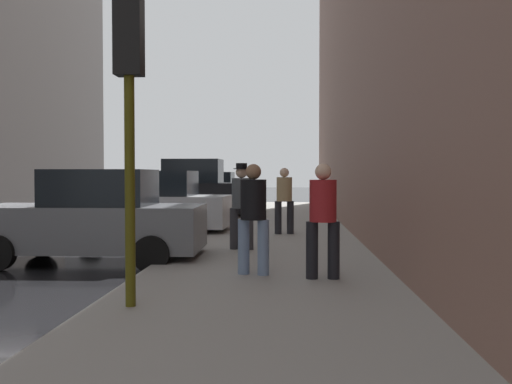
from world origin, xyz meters
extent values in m
cube|color=gray|center=(6.00, 0.00, 0.07)|extent=(4.00, 40.00, 0.15)
cube|color=slate|center=(2.60, -0.77, 0.69)|extent=(4.23, 1.91, 0.84)
cube|color=black|center=(2.80, -0.77, 1.44)|extent=(1.92, 1.60, 0.70)
cylinder|color=black|center=(1.22, 0.12, 0.32)|extent=(0.64, 0.23, 0.64)
cylinder|color=black|center=(3.95, 0.17, 0.32)|extent=(0.64, 0.23, 0.64)
cylinder|color=black|center=(3.98, -1.67, 0.32)|extent=(0.64, 0.23, 0.64)
cube|color=#B7BABF|center=(2.60, 4.07, 0.69)|extent=(4.27, 2.00, 0.84)
cube|color=black|center=(2.80, 4.06, 1.44)|extent=(1.95, 1.63, 0.70)
cylinder|color=black|center=(1.27, 5.04, 0.32)|extent=(0.65, 0.24, 0.64)
cylinder|color=black|center=(1.20, 3.20, 0.32)|extent=(0.65, 0.24, 0.64)
cylinder|color=black|center=(4.00, 4.93, 0.32)|extent=(0.65, 0.24, 0.64)
cylinder|color=black|center=(3.93, 3.10, 0.32)|extent=(0.65, 0.24, 0.64)
cube|color=black|center=(2.60, 9.67, 0.82)|extent=(4.63, 1.92, 1.10)
cube|color=black|center=(2.80, 9.67, 1.80)|extent=(2.10, 1.60, 0.90)
cylinder|color=black|center=(1.12, 10.62, 0.32)|extent=(0.64, 0.23, 0.64)
cylinder|color=black|center=(1.09, 8.78, 0.32)|extent=(0.64, 0.23, 0.64)
cylinder|color=black|center=(4.11, 10.56, 0.32)|extent=(0.64, 0.23, 0.64)
cylinder|color=black|center=(4.08, 8.72, 0.32)|extent=(0.64, 0.23, 0.64)
cube|color=#193828|center=(2.60, 15.04, 0.69)|extent=(4.24, 1.94, 0.84)
cube|color=black|center=(2.80, 15.03, 1.44)|extent=(1.93, 1.61, 0.70)
cylinder|color=black|center=(1.26, 15.99, 0.32)|extent=(0.65, 0.24, 0.64)
cylinder|color=black|center=(1.21, 14.15, 0.32)|extent=(0.65, 0.24, 0.64)
cylinder|color=black|center=(3.99, 15.93, 0.32)|extent=(0.65, 0.24, 0.64)
cylinder|color=black|center=(3.94, 14.09, 0.32)|extent=(0.65, 0.24, 0.64)
cylinder|color=red|center=(4.45, 5.55, 0.43)|extent=(0.22, 0.22, 0.55)
sphere|color=red|center=(4.45, 5.55, 0.76)|extent=(0.20, 0.20, 0.20)
cylinder|color=red|center=(4.29, 5.55, 0.45)|extent=(0.10, 0.09, 0.09)
cylinder|color=red|center=(4.61, 5.55, 0.45)|extent=(0.10, 0.09, 0.09)
cylinder|color=#514C0F|center=(4.50, -4.81, 1.95)|extent=(0.12, 0.12, 3.60)
cube|color=black|center=(4.50, -4.81, 3.30)|extent=(0.32, 0.24, 0.90)
sphere|color=red|center=(4.50, -4.68, 3.58)|extent=(0.14, 0.14, 0.14)
sphere|color=yellow|center=(4.50, -4.68, 3.30)|extent=(0.14, 0.14, 0.14)
sphere|color=green|center=(4.50, -4.68, 3.02)|extent=(0.14, 0.14, 0.14)
cylinder|color=#728CB2|center=(5.97, -2.66, 0.57)|extent=(0.22, 0.22, 0.85)
cylinder|color=#728CB2|center=(5.66, -2.58, 0.57)|extent=(0.22, 0.22, 0.85)
cylinder|color=black|center=(5.81, -2.62, 1.31)|extent=(0.49, 0.49, 0.62)
sphere|color=#997051|center=(5.81, -2.62, 1.74)|extent=(0.24, 0.24, 0.24)
cylinder|color=black|center=(6.40, 3.40, 0.57)|extent=(0.20, 0.20, 0.85)
cylinder|color=black|center=(6.08, 3.35, 0.57)|extent=(0.20, 0.20, 0.85)
cylinder|color=tan|center=(6.24, 3.37, 1.31)|extent=(0.46, 0.46, 0.62)
sphere|color=beige|center=(6.24, 3.37, 1.74)|extent=(0.24, 0.24, 0.24)
cylinder|color=#333338|center=(5.54, 0.27, 0.57)|extent=(0.21, 0.21, 0.85)
cylinder|color=#333338|center=(5.23, 0.33, 0.57)|extent=(0.21, 0.21, 0.85)
cylinder|color=#4C5156|center=(5.38, 0.30, 1.31)|extent=(0.46, 0.46, 0.62)
sphere|color=beige|center=(5.38, 0.30, 1.74)|extent=(0.24, 0.24, 0.24)
cylinder|color=black|center=(5.38, 0.30, 1.81)|extent=(0.34, 0.34, 0.02)
cylinder|color=black|center=(5.38, 0.30, 1.87)|extent=(0.23, 0.23, 0.11)
cylinder|color=black|center=(7.02, -2.92, 0.57)|extent=(0.19, 0.19, 0.85)
cylinder|color=black|center=(6.70, -2.93, 0.57)|extent=(0.19, 0.19, 0.85)
cylinder|color=#A51E23|center=(6.86, -2.92, 1.31)|extent=(0.41, 0.41, 0.62)
sphere|color=beige|center=(6.86, -2.92, 1.74)|extent=(0.24, 0.24, 0.24)
camera|label=1|loc=(6.36, -11.38, 1.71)|focal=40.00mm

